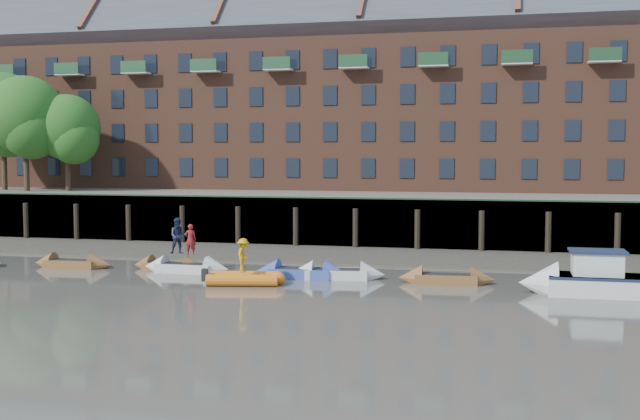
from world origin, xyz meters
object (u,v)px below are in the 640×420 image
(rowboat_1, at_px, (72,264))
(person_rower_a, at_px, (190,239))
(rowboat_5, at_px, (337,274))
(motor_launch, at_px, (582,280))
(rowboat_2, at_px, (169,266))
(rowboat_6, at_px, (446,279))
(person_rower_b, at_px, (178,236))
(rowboat_3, at_px, (186,268))
(rowboat_4, at_px, (302,273))
(person_rib_crew, at_px, (243,255))
(rib_tender, at_px, (247,279))

(rowboat_1, bearing_deg, person_rower_a, -3.06)
(rowboat_5, xyz_separation_m, motor_launch, (11.38, -1.84, 0.41))
(person_rower_a, bearing_deg, rowboat_5, 155.18)
(rowboat_1, distance_m, person_rower_a, 7.02)
(rowboat_1, bearing_deg, motor_launch, -7.46)
(motor_launch, bearing_deg, rowboat_2, -7.82)
(rowboat_6, height_order, motor_launch, motor_launch)
(person_rower_b, bearing_deg, rowboat_2, 133.93)
(rowboat_1, bearing_deg, person_rower_b, -0.74)
(rowboat_5, height_order, motor_launch, motor_launch)
(rowboat_3, xyz_separation_m, rowboat_4, (6.31, -0.38, 0.01))
(person_rower_b, bearing_deg, person_rib_crew, -59.10)
(rowboat_4, relative_size, rib_tender, 1.28)
(person_rower_a, bearing_deg, person_rib_crew, 119.68)
(rowboat_5, height_order, person_rower_b, person_rower_b)
(motor_launch, height_order, person_rower_a, person_rower_a)
(rowboat_1, relative_size, rowboat_5, 0.91)
(rowboat_5, xyz_separation_m, person_rower_a, (-7.84, 0.29, 1.48))
(person_rower_b, bearing_deg, person_rower_a, -42.21)
(rowboat_2, relative_size, person_rower_b, 2.19)
(rib_tender, bearing_deg, person_rower_b, 135.73)
(rowboat_4, relative_size, person_rib_crew, 2.99)
(rib_tender, height_order, person_rower_b, person_rower_b)
(rowboat_3, height_order, rowboat_6, rowboat_3)
(rowboat_1, xyz_separation_m, person_rower_a, (6.86, -0.04, 1.49))
(rowboat_1, bearing_deg, rowboat_5, -3.98)
(rowboat_1, distance_m, rowboat_6, 20.08)
(rowboat_4, bearing_deg, person_rower_a, 176.07)
(motor_launch, bearing_deg, rowboat_4, -7.92)
(rowboat_2, distance_m, person_rib_crew, 6.53)
(rowboat_5, bearing_deg, rowboat_4, 177.48)
(rowboat_2, relative_size, person_rib_crew, 2.58)
(rowboat_4, height_order, person_rower_b, person_rower_b)
(rowboat_5, relative_size, person_rower_a, 3.02)
(rowboat_4, xyz_separation_m, person_rib_crew, (-2.16, -2.59, 1.15))
(rib_tender, relative_size, person_rower_b, 1.98)
(rowboat_2, height_order, person_rower_b, person_rower_b)
(person_rib_crew, bearing_deg, rowboat_4, -43.92)
(person_rower_a, bearing_deg, motor_launch, 150.94)
(rowboat_1, distance_m, person_rib_crew, 11.26)
(rowboat_1, height_order, person_rib_crew, person_rib_crew)
(rowboat_2, xyz_separation_m, person_rib_crew, (5.37, -3.53, 1.18))
(rowboat_1, bearing_deg, rowboat_2, 2.35)
(rowboat_1, distance_m, rib_tender, 11.29)
(rib_tender, bearing_deg, rowboat_3, 135.22)
(person_rower_b, relative_size, person_rib_crew, 1.18)
(motor_launch, bearing_deg, rowboat_5, -9.72)
(person_rower_a, bearing_deg, rowboat_2, -42.50)
(rowboat_2, distance_m, rowboat_4, 7.59)
(rowboat_5, bearing_deg, person_rower_a, 170.93)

